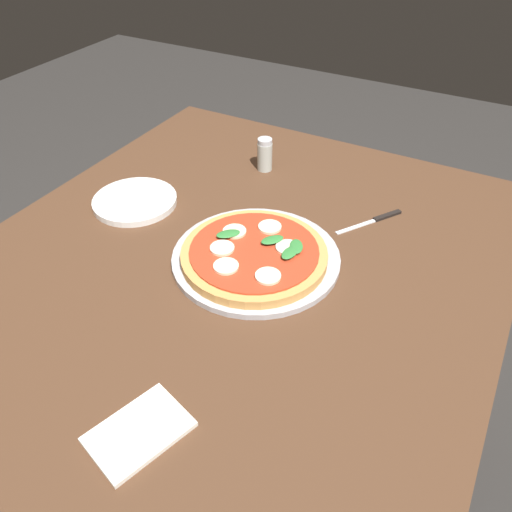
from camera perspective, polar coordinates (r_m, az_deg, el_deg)
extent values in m
plane|color=#2D2B28|center=(1.57, -1.51, -21.67)|extent=(6.00, 6.00, 0.00)
cube|color=#4C301E|center=(1.01, -2.18, -1.02)|extent=(1.11, 0.97, 0.04)
cube|color=#4C301E|center=(1.72, -5.59, 2.52)|extent=(0.07, 0.07, 0.70)
cube|color=#4C301E|center=(1.52, 21.16, -6.39)|extent=(0.07, 0.07, 0.70)
cylinder|color=#B2B2B7|center=(0.98, 0.00, -0.18)|extent=(0.32, 0.32, 0.01)
cylinder|color=tan|center=(0.97, -0.13, 0.20)|extent=(0.27, 0.27, 0.02)
cylinder|color=#B7381E|center=(0.96, -0.13, 0.71)|extent=(0.24, 0.24, 0.00)
cylinder|color=beige|center=(0.92, -3.31, -1.12)|extent=(0.05, 0.05, 0.00)
cylinder|color=beige|center=(0.90, 1.32, -2.21)|extent=(0.05, 0.05, 0.00)
cylinder|color=beige|center=(0.96, 3.50, 0.94)|extent=(0.05, 0.05, 0.00)
cylinder|color=beige|center=(1.01, 1.52, 3.20)|extent=(0.05, 0.05, 0.00)
cylinder|color=beige|center=(1.00, -2.37, 2.71)|extent=(0.05, 0.05, 0.00)
cylinder|color=beige|center=(0.96, -3.72, 0.87)|extent=(0.05, 0.05, 0.00)
ellipsoid|color=#337F38|center=(0.94, 3.72, 0.38)|extent=(0.05, 0.03, 0.00)
ellipsoid|color=#337F38|center=(0.96, 4.43, 1.08)|extent=(0.05, 0.04, 0.00)
ellipsoid|color=#337F38|center=(0.97, 1.79, 1.80)|extent=(0.05, 0.05, 0.00)
ellipsoid|color=#337F38|center=(0.99, -3.05, 2.46)|extent=(0.05, 0.05, 0.00)
cylinder|color=white|center=(1.17, -13.10, 5.87)|extent=(0.18, 0.18, 0.01)
cube|color=white|center=(0.75, -12.68, -18.26)|extent=(0.15, 0.13, 0.01)
cube|color=black|center=(1.14, 14.17, 4.32)|extent=(0.06, 0.05, 0.01)
cube|color=silver|center=(1.09, 10.85, 3.15)|extent=(0.09, 0.06, 0.00)
cylinder|color=#B2B7AD|center=(1.26, 0.96, 10.82)|extent=(0.04, 0.04, 0.07)
cylinder|color=silver|center=(1.24, 0.98, 12.43)|extent=(0.03, 0.03, 0.01)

